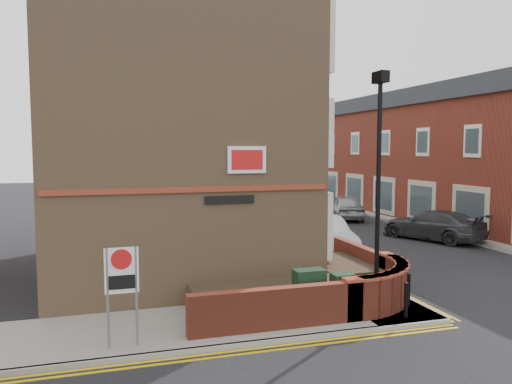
% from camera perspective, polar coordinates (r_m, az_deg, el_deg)
% --- Properties ---
extents(ground, '(120.00, 120.00, 0.00)m').
position_cam_1_polar(ground, '(12.48, 9.79, -15.89)').
color(ground, black).
rests_on(ground, ground).
extents(pavement_corner, '(13.00, 3.00, 0.12)m').
position_cam_1_polar(pavement_corner, '(12.80, -8.11, -15.02)').
color(pavement_corner, gray).
rests_on(pavement_corner, ground).
extents(pavement_main, '(2.00, 32.00, 0.12)m').
position_cam_1_polar(pavement_main, '(27.73, -1.40, -4.07)').
color(pavement_main, gray).
rests_on(pavement_main, ground).
extents(pavement_far, '(4.00, 40.00, 0.12)m').
position_cam_1_polar(pavement_far, '(30.01, 20.98, -3.71)').
color(pavement_far, gray).
rests_on(pavement_far, ground).
extents(kerb_side, '(13.00, 0.15, 0.12)m').
position_cam_1_polar(kerb_side, '(11.42, -6.91, -17.55)').
color(kerb_side, gray).
rests_on(kerb_side, ground).
extents(kerb_main_near, '(0.15, 32.00, 0.12)m').
position_cam_1_polar(kerb_main_near, '(28.01, 0.58, -3.98)').
color(kerb_main_near, gray).
rests_on(kerb_main_near, ground).
extents(kerb_main_far, '(0.15, 40.00, 0.12)m').
position_cam_1_polar(kerb_main_far, '(28.84, 17.83, -3.96)').
color(kerb_main_far, gray).
rests_on(kerb_main_far, ground).
extents(yellow_lines_side, '(13.00, 0.28, 0.01)m').
position_cam_1_polar(yellow_lines_side, '(11.22, -6.67, -18.28)').
color(yellow_lines_side, gold).
rests_on(yellow_lines_side, ground).
extents(yellow_lines_main, '(0.28, 32.00, 0.01)m').
position_cam_1_polar(yellow_lines_main, '(28.09, 1.06, -4.07)').
color(yellow_lines_main, gold).
rests_on(yellow_lines_main, ground).
extents(corner_building, '(8.95, 10.40, 13.60)m').
position_cam_1_polar(corner_building, '(18.65, -9.41, 10.45)').
color(corner_building, '#8C6B4B').
rests_on(corner_building, ground).
extents(garden_wall, '(6.80, 6.00, 1.20)m').
position_cam_1_polar(garden_wall, '(14.63, 5.29, -12.67)').
color(garden_wall, maroon).
rests_on(garden_wall, ground).
extents(lamppost, '(0.25, 0.50, 6.30)m').
position_cam_1_polar(lamppost, '(13.53, 13.79, 0.24)').
color(lamppost, black).
rests_on(lamppost, pavement_corner).
extents(utility_cabinet_large, '(0.80, 0.45, 1.20)m').
position_cam_1_polar(utility_cabinet_large, '(13.25, 6.08, -11.31)').
color(utility_cabinet_large, black).
rests_on(utility_cabinet_large, pavement_corner).
extents(utility_cabinet_small, '(0.55, 0.40, 1.10)m').
position_cam_1_polar(utility_cabinet_small, '(13.32, 9.83, -11.48)').
color(utility_cabinet_small, black).
rests_on(utility_cabinet_small, pavement_corner).
extents(bollard_near, '(0.11, 0.11, 0.90)m').
position_cam_1_polar(bollard_near, '(13.58, 16.78, -11.74)').
color(bollard_near, black).
rests_on(bollard_near, pavement_corner).
extents(bollard_far, '(0.11, 0.11, 0.90)m').
position_cam_1_polar(bollard_far, '(14.54, 17.01, -10.63)').
color(bollard_far, black).
rests_on(bollard_far, pavement_corner).
extents(zone_sign, '(0.72, 0.07, 2.20)m').
position_cam_1_polar(zone_sign, '(11.25, -15.09, -9.53)').
color(zone_sign, slate).
rests_on(zone_sign, pavement_corner).
extents(far_terrace, '(5.40, 30.40, 8.00)m').
position_cam_1_polar(far_terrace, '(33.79, 19.04, 4.06)').
color(far_terrace, maroon).
rests_on(far_terrace, ground).
extents(far_terrace_cream, '(5.40, 12.40, 8.00)m').
position_cam_1_polar(far_terrace_cream, '(52.29, 5.42, 4.56)').
color(far_terrace_cream, '#BBB19A').
rests_on(far_terrace_cream, ground).
extents(tree_near, '(3.64, 3.65, 6.70)m').
position_cam_1_polar(tree_near, '(25.51, -0.25, 5.60)').
color(tree_near, '#382B1E').
rests_on(tree_near, pavement_main).
extents(tree_mid, '(4.03, 4.03, 7.42)m').
position_cam_1_polar(tree_mid, '(33.26, -4.21, 6.30)').
color(tree_mid, '#382B1E').
rests_on(tree_mid, pavement_main).
extents(tree_far, '(3.81, 3.81, 7.00)m').
position_cam_1_polar(tree_far, '(41.10, -6.66, 5.64)').
color(tree_far, '#382B1E').
rests_on(tree_far, pavement_main).
extents(traffic_light_assembly, '(0.20, 0.16, 4.20)m').
position_cam_1_polar(traffic_light_assembly, '(36.26, -4.59, 2.38)').
color(traffic_light_assembly, black).
rests_on(traffic_light_assembly, pavement_main).
extents(silver_car_near, '(2.06, 4.74, 1.52)m').
position_cam_1_polar(silver_car_near, '(21.55, 7.79, -4.86)').
color(silver_car_near, '#AFB2B7').
rests_on(silver_car_near, ground).
extents(red_car_main, '(2.72, 5.33, 1.44)m').
position_cam_1_polar(red_car_main, '(29.62, 3.62, -2.21)').
color(red_car_main, maroon).
rests_on(red_car_main, ground).
extents(grey_car_far, '(3.81, 5.41, 1.45)m').
position_cam_1_polar(grey_car_far, '(25.73, 19.54, -3.57)').
color(grey_car_far, '#333439').
rests_on(grey_car_far, ground).
extents(silver_car_far, '(3.01, 4.83, 1.53)m').
position_cam_1_polar(silver_car_far, '(32.00, 10.16, -1.66)').
color(silver_car_far, gray).
rests_on(silver_car_far, ground).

